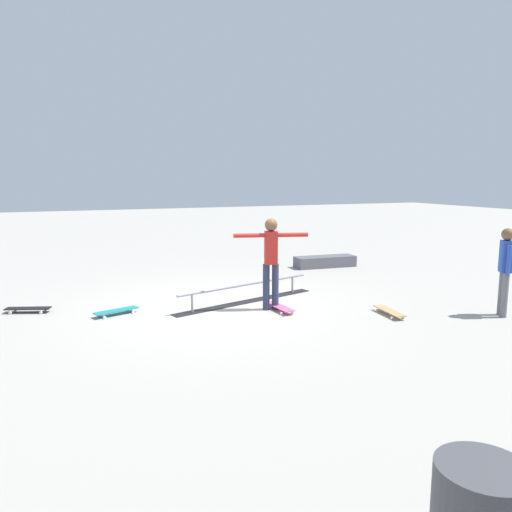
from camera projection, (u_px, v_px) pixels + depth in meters
name	position (u px, v px, depth m)	size (l,w,h in m)	color
ground_plane	(221.00, 307.00, 9.42)	(60.00, 60.00, 0.00)	#ADA89E
grind_rail	(246.00, 294.00, 9.75)	(3.22, 1.14, 0.38)	black
skate_ledge	(325.00, 262.00, 13.59)	(1.69, 0.53, 0.30)	#595960
skater_main	(271.00, 257.00, 9.07)	(1.35, 0.44, 1.71)	#2D3351
skateboard_main	(279.00, 307.00, 9.14)	(0.31, 0.81, 0.09)	#E05993
bystander_blue_shirt	(505.00, 267.00, 8.66)	(0.27, 0.34, 1.58)	slate
loose_skateboard_natural	(389.00, 311.00, 8.84)	(0.32, 0.82, 0.09)	tan
loose_skateboard_black	(28.00, 309.00, 9.01)	(0.82, 0.46, 0.09)	black
loose_skateboard_teal	(116.00, 311.00, 8.86)	(0.82, 0.44, 0.09)	teal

